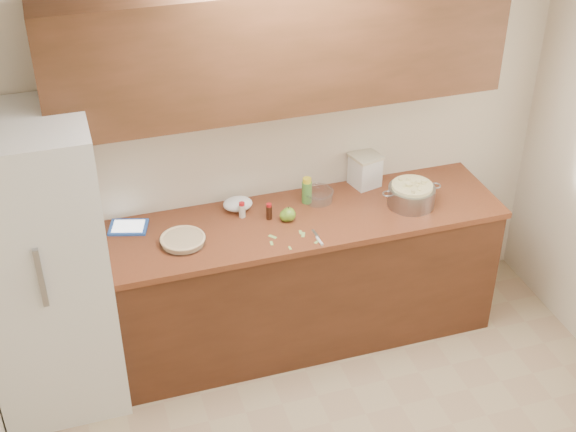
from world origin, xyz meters
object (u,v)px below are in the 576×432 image
object	(u,v)px
pie	(183,240)
colander	(411,195)
flour_canister	(365,170)
tablet	(128,227)

from	to	relation	value
pie	colander	world-z (taller)	colander
flour_canister	tablet	distance (m)	1.53
colander	tablet	distance (m)	1.72
colander	flour_canister	size ratio (longest dim) A/B	1.80
flour_canister	tablet	size ratio (longest dim) A/B	0.83
tablet	pie	bearing A→B (deg)	-25.53
pie	flour_canister	xyz separation A→B (m)	(1.24, 0.30, 0.09)
colander	flour_canister	world-z (taller)	flour_canister
pie	tablet	xyz separation A→B (m)	(-0.28, 0.25, -0.01)
pie	tablet	bearing A→B (deg)	137.90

